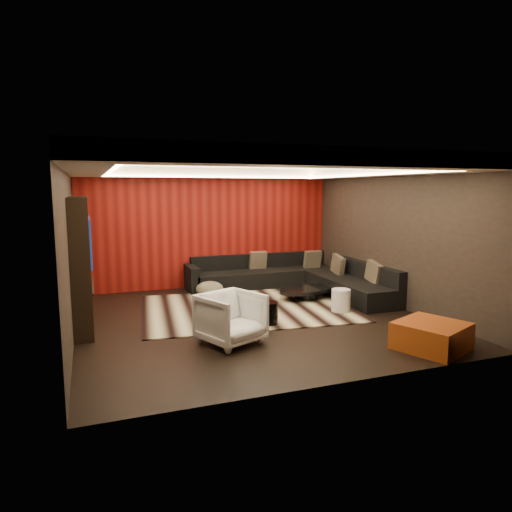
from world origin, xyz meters
name	(u,v)px	position (x,y,z in m)	size (l,w,h in m)	color
floor	(252,319)	(0.00, 0.00, -0.01)	(6.00, 6.00, 0.02)	black
ceiling	(252,161)	(0.00, 0.00, 2.81)	(6.00, 6.00, 0.02)	silver
wall_back	(209,228)	(0.00, 3.01, 1.40)	(6.00, 0.02, 2.80)	black
wall_left	(68,250)	(-3.01, 0.00, 1.40)	(0.02, 6.00, 2.80)	black
wall_right	(394,236)	(3.01, 0.00, 1.40)	(0.02, 6.00, 2.80)	black
red_feature_wall	(210,229)	(0.00, 2.97, 1.40)	(5.98, 0.05, 2.78)	#6B0C0A
soffit_back	(212,173)	(0.00, 2.70, 2.69)	(6.00, 0.60, 0.22)	silver
soffit_front	(329,158)	(0.00, -2.70, 2.69)	(6.00, 0.60, 0.22)	silver
soffit_left	(85,165)	(-2.70, 0.00, 2.69)	(0.60, 4.80, 0.22)	silver
soffit_right	(383,170)	(2.70, 0.00, 2.69)	(0.60, 4.80, 0.22)	silver
cove_back	(216,177)	(0.00, 2.36, 2.60)	(4.80, 0.08, 0.04)	#FFD899
cove_front	(315,167)	(0.00, -2.36, 2.60)	(4.80, 0.08, 0.04)	#FFD899
cove_left	(109,171)	(-2.36, 0.00, 2.60)	(0.08, 4.80, 0.04)	#FFD899
cove_right	(368,175)	(2.36, 0.00, 2.60)	(0.08, 4.80, 0.04)	#FFD899
tv_surround	(81,262)	(-2.85, 0.60, 1.10)	(0.30, 2.00, 2.20)	black
tv_screen	(90,241)	(-2.69, 0.60, 1.45)	(0.04, 1.30, 0.80)	black
tv_shelf	(92,285)	(-2.69, 0.60, 0.70)	(0.04, 1.60, 0.04)	black
rug	(246,308)	(0.13, 0.70, 0.01)	(4.00, 3.00, 0.02)	beige
coffee_table	(306,293)	(1.59, 0.99, 0.13)	(1.32, 1.32, 0.22)	black
drum_stool	(269,313)	(0.14, -0.45, 0.21)	(0.32, 0.32, 0.38)	black
striped_pouf	(210,289)	(-0.30, 1.88, 0.18)	(0.59, 0.59, 0.33)	beige
white_side_table	(341,301)	(1.74, -0.17, 0.22)	(0.36, 0.36, 0.45)	silver
orange_ottoman	(431,336)	(1.93, -2.41, 0.20)	(0.89, 0.89, 0.40)	#A24314
armchair	(231,318)	(-0.75, -1.14, 0.39)	(0.83, 0.85, 0.78)	silver
sectional_sofa	(295,279)	(1.73, 1.86, 0.26)	(3.65, 3.50, 0.75)	black
throw_pillows	(318,264)	(2.24, 1.70, 0.62)	(1.94, 2.72, 0.50)	tan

